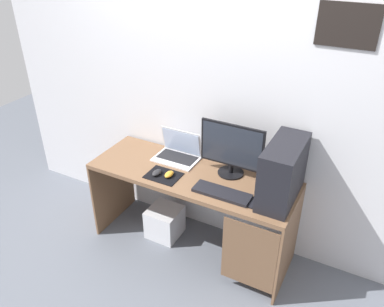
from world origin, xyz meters
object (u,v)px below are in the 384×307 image
at_px(monitor, 232,149).
at_px(mouse_right, 157,173).
at_px(pc_tower, 283,172).
at_px(keyboard, 222,193).
at_px(laptop, 178,153).
at_px(cell_phone, 254,203).
at_px(subwoofer, 165,222).
at_px(mouse_left, 169,174).

xyz_separation_m(monitor, mouse_right, (-0.49, -0.28, -0.19)).
relative_size(pc_tower, monitor, 1.01).
height_order(pc_tower, keyboard, pc_tower).
xyz_separation_m(laptop, keyboard, (0.53, -0.30, -0.04)).
distance_m(cell_phone, subwoofer, 1.03).
bearing_deg(keyboard, mouse_left, 177.44).
distance_m(pc_tower, keyboard, 0.45).
bearing_deg(mouse_left, keyboard, -2.56).
relative_size(keyboard, subwoofer, 1.55).
height_order(keyboard, mouse_right, mouse_right).
xyz_separation_m(pc_tower, laptop, (-0.90, 0.14, -0.16)).
bearing_deg(cell_phone, monitor, 137.26).
height_order(monitor, laptop, monitor).
xyz_separation_m(pc_tower, mouse_left, (-0.82, -0.14, -0.19)).
relative_size(pc_tower, mouse_right, 5.18).
relative_size(cell_phone, subwoofer, 0.48).
bearing_deg(laptop, pc_tower, -8.67).
distance_m(laptop, mouse_right, 0.30).
bearing_deg(subwoofer, monitor, 13.19).
xyz_separation_m(monitor, laptop, (-0.47, 0.02, -0.17)).
bearing_deg(mouse_right, pc_tower, 10.21).
bearing_deg(mouse_right, cell_phone, 0.70).
relative_size(mouse_right, cell_phone, 0.74).
distance_m(pc_tower, mouse_left, 0.85).
relative_size(monitor, mouse_right, 5.15).
bearing_deg(keyboard, monitor, 100.71).
height_order(pc_tower, mouse_left, pc_tower).
distance_m(pc_tower, monitor, 0.44).
relative_size(laptop, subwoofer, 1.32).
height_order(pc_tower, laptop, pc_tower).
bearing_deg(mouse_left, cell_phone, -1.29).
bearing_deg(cell_phone, laptop, 159.13).
bearing_deg(mouse_left, subwoofer, 138.11).
height_order(monitor, mouse_right, monitor).
distance_m(laptop, subwoofer, 0.66).
bearing_deg(pc_tower, laptop, 171.33).
height_order(keyboard, mouse_left, mouse_left).
height_order(mouse_left, mouse_right, same).
bearing_deg(mouse_right, mouse_left, 14.74).
bearing_deg(pc_tower, mouse_right, -169.79).
bearing_deg(mouse_left, pc_tower, 9.67).
height_order(pc_tower, mouse_right, pc_tower).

